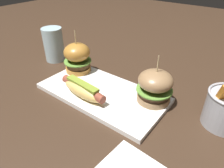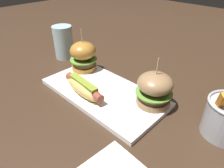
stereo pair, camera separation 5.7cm
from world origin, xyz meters
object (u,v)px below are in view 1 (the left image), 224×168
slider_left (77,57)px  water_glass (54,44)px  platter_main (102,93)px  hot_dog (83,89)px  slider_right (155,86)px

slider_left → water_glass: 0.16m
platter_main → slider_left: bearing=162.2°
water_glass → platter_main: bearing=-13.8°
platter_main → hot_dog: hot_dog is taller
hot_dog → water_glass: 0.31m
hot_dog → slider_left: slider_left is taller
platter_main → water_glass: (-0.31, 0.08, 0.06)m
hot_dog → slider_right: size_ratio=1.21×
platter_main → slider_right: 0.16m
hot_dog → slider_right: slider_right is taller
platter_main → hot_dog: 0.07m
platter_main → slider_left: slider_left is taller
platter_main → slider_left: size_ratio=2.63×
hot_dog → slider_left: size_ratio=1.14×
slider_left → water_glass: slider_left is taller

